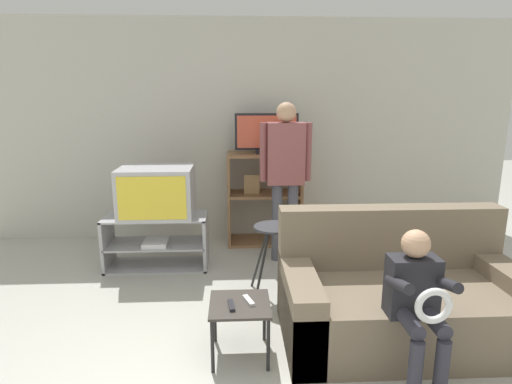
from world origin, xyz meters
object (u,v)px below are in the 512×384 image
Objects in this scene: remote_control_black at (231,305)px; person_seated_child at (417,298)px; remote_control_white at (249,300)px; couch at (401,298)px; folding_stool at (274,239)px; snack_table at (240,310)px; media_shelf at (264,197)px; television_flat at (267,134)px; person_standing_adult at (285,167)px; television_main at (157,192)px; tv_stand at (157,242)px.

person_seated_child reaches higher than remote_control_black.
couch is at bearing -10.56° from remote_control_white.
remote_control_white is at bearing -171.14° from couch.
folding_stool is 1.62× the size of snack_table.
person_seated_child is at bearing -74.48° from media_shelf.
remote_control_black is 0.15× the size of person_seated_child.
couch is at bearing 76.36° from person_seated_child.
media_shelf is at bearing 105.52° from person_seated_child.
television_flat is at bearing 81.31° from snack_table.
media_shelf is at bearing 107.60° from person_standing_adult.
television_main is 1.41m from television_flat.
remote_control_black is (0.75, -1.64, -0.39)m from television_main.
remote_control_white is (0.86, -1.58, -0.39)m from television_main.
tv_stand is at bearing 147.38° from folding_stool.
television_flat is 1.58m from folding_stool.
television_flat is 0.43× the size of person_standing_adult.
remote_control_black reaches higher than snack_table.
folding_stool is 0.39× the size of person_standing_adult.
snack_table is at bearing -109.74° from folding_stool.
remote_control_white is at bearing -106.44° from folding_stool.
person_seated_child is (1.85, -1.94, -0.21)m from television_main.
tv_stand is 1.43× the size of television_flat.
folding_stool is 1.00m from person_standing_adult.
person_seated_child is (1.10, -0.30, 0.18)m from remote_control_black.
tv_stand is at bearing 100.11° from remote_control_white.
tv_stand is at bearing -162.45° from television_main.
media_shelf is at bearing 112.41° from couch.
folding_stool is 4.54× the size of remote_control_black.
tv_stand is at bearing -150.72° from television_flat.
snack_table is at bearing -98.69° from television_flat.
couch is at bearing 9.23° from snack_table.
couch is (0.87, -0.67, -0.23)m from folding_stool.
television_main reaches higher than tv_stand.
tv_stand is 0.62× the size of person_standing_adult.
folding_stool is 0.67× the size of person_seated_child.
snack_table is (-0.34, -2.24, -0.96)m from television_flat.
television_main reaches higher than snack_table.
tv_stand is 7.15× the size of remote_control_black.
media_shelf is at bearing 30.75° from tv_stand.
media_shelf is 7.50× the size of remote_control_white.
television_flat is (1.15, 0.65, 0.50)m from television_main.
folding_stool is at bearing -33.50° from television_main.
television_main is 1.10× the size of folding_stool.
person_standing_adult is (0.44, 1.69, 0.62)m from remote_control_white.
remote_control_black is at bearing -140.38° from snack_table.
television_main is 5.00× the size of remote_control_black.
person_standing_adult reaches higher than media_shelf.
television_flat is 2.49m from remote_control_black.
couch is at bearing 3.99° from remote_control_black.
snack_table is at bearing 176.51° from remote_control_white.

